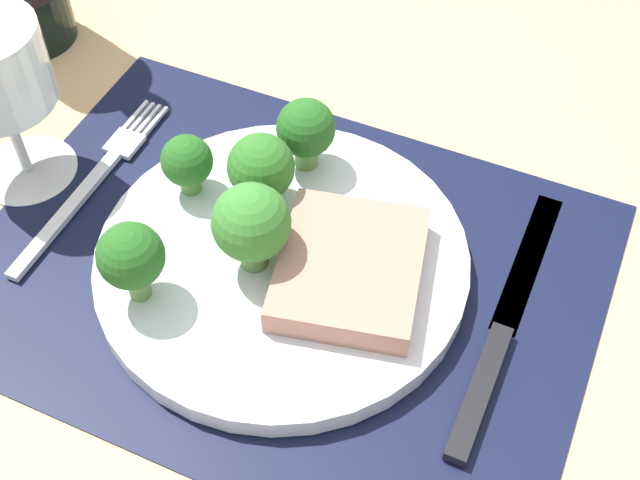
# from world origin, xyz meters

# --- Properties ---
(ground_plane) EXTENTS (1.40, 1.10, 0.03)m
(ground_plane) POSITION_xyz_m (0.00, 0.00, -0.01)
(ground_plane) COLOR tan
(placemat) EXTENTS (0.43, 0.32, 0.00)m
(placemat) POSITION_xyz_m (0.00, 0.00, 0.00)
(placemat) COLOR black
(placemat) RESTS_ON ground_plane
(plate) EXTENTS (0.25, 0.25, 0.02)m
(plate) POSITION_xyz_m (0.00, 0.00, 0.01)
(plate) COLOR silver
(plate) RESTS_ON placemat
(steak) EXTENTS (0.11, 0.12, 0.02)m
(steak) POSITION_xyz_m (0.05, -0.00, 0.03)
(steak) COLOR tan
(steak) RESTS_ON plate
(broccoli_front_edge) EXTENTS (0.05, 0.05, 0.06)m
(broccoli_front_edge) POSITION_xyz_m (-0.03, 0.04, 0.05)
(broccoli_front_edge) COLOR #5B8942
(broccoli_front_edge) RESTS_ON plate
(broccoli_back_left) EXTENTS (0.04, 0.04, 0.05)m
(broccoli_back_left) POSITION_xyz_m (-0.09, 0.03, 0.05)
(broccoli_back_left) COLOR #5B8942
(broccoli_back_left) RESTS_ON plate
(broccoli_center) EXTENTS (0.04, 0.04, 0.06)m
(broccoli_center) POSITION_xyz_m (-0.07, -0.07, 0.06)
(broccoli_center) COLOR #5B8942
(broccoli_center) RESTS_ON plate
(broccoli_near_fork) EXTENTS (0.05, 0.05, 0.07)m
(broccoli_near_fork) POSITION_xyz_m (-0.01, -0.01, 0.06)
(broccoli_near_fork) COLOR #5B8942
(broccoli_near_fork) RESTS_ON plate
(broccoli_near_steak) EXTENTS (0.04, 0.04, 0.06)m
(broccoli_near_steak) POSITION_xyz_m (-0.02, 0.08, 0.05)
(broccoli_near_steak) COLOR #5B8942
(broccoli_near_steak) RESTS_ON plate
(fork) EXTENTS (0.02, 0.19, 0.01)m
(fork) POSITION_xyz_m (-0.16, 0.01, 0.01)
(fork) COLOR silver
(fork) RESTS_ON placemat
(knife) EXTENTS (0.02, 0.23, 0.01)m
(knife) POSITION_xyz_m (0.15, 0.01, 0.01)
(knife) COLOR black
(knife) RESTS_ON placemat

